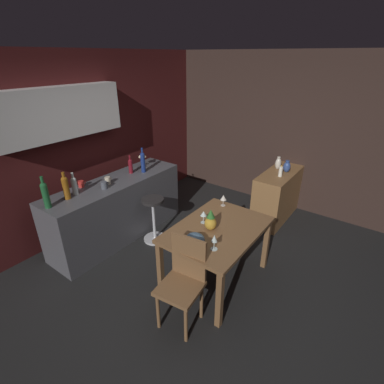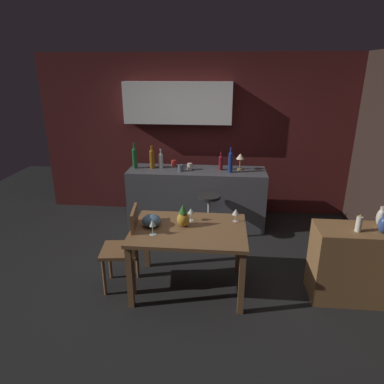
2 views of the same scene
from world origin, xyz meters
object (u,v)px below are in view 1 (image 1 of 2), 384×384
(wine_glass_left, at_px, (204,214))
(wine_glass_center, at_px, (223,198))
(chair_near_window, at_px, (183,279))
(wine_bottle_clear, at_px, (74,185))
(dining_table, at_px, (217,235))
(cup_cream, at_px, (108,180))
(bar_stool, at_px, (154,218))
(wine_bottle_ruby, at_px, (130,165))
(wine_bottle_green, at_px, (45,194))
(cup_slate, at_px, (104,185))
(wine_bottle_amber, at_px, (66,186))
(vase_ceramic_blue, at_px, (287,167))
(sideboard_cabinet, at_px, (277,195))
(pineapple_centerpiece, at_px, (211,221))
(wine_bottle_cobalt, at_px, (143,161))
(pillar_candle_tall, at_px, (281,172))
(fruit_bowl, at_px, (195,240))
(cup_red, at_px, (81,184))
(counter_lamp, at_px, (142,156))
(wine_glass_right, at_px, (214,239))
(vase_ceramic_ivory, at_px, (278,163))

(wine_glass_left, distance_m, wine_glass_center, 0.50)
(chair_near_window, xyz_separation_m, wine_bottle_clear, (0.08, 1.80, 0.51))
(dining_table, bearing_deg, cup_cream, 95.25)
(bar_stool, xyz_separation_m, wine_bottle_ruby, (0.14, 0.56, 0.66))
(wine_bottle_clear, bearing_deg, wine_bottle_green, -173.02)
(cup_slate, relative_size, cup_cream, 1.08)
(wine_bottle_amber, xyz_separation_m, cup_slate, (0.46, -0.13, -0.12))
(chair_near_window, xyz_separation_m, vase_ceramic_blue, (2.64, -0.04, 0.39))
(wine_glass_center, xyz_separation_m, wine_bottle_clear, (-1.12, 1.53, 0.18))
(sideboard_cabinet, xyz_separation_m, pineapple_centerpiece, (-1.94, 0.07, 0.44))
(wine_bottle_cobalt, height_order, cup_slate, wine_bottle_cobalt)
(cup_cream, bearing_deg, wine_bottle_green, 178.72)
(sideboard_cabinet, height_order, pillar_candle_tall, pillar_candle_tall)
(wine_glass_center, height_order, wine_bottle_green, wine_bottle_green)
(fruit_bowl, bearing_deg, dining_table, -3.57)
(wine_bottle_amber, distance_m, vase_ceramic_blue, 3.25)
(wine_bottle_clear, xyz_separation_m, cup_slate, (0.33, -0.15, -0.08))
(wine_bottle_green, relative_size, cup_red, 3.56)
(wine_glass_center, relative_size, counter_lamp, 0.60)
(wine_bottle_cobalt, bearing_deg, wine_bottle_green, 176.22)
(cup_cream, height_order, counter_lamp, counter_lamp)
(wine_bottle_amber, height_order, cup_slate, wine_bottle_amber)
(wine_glass_right, height_order, wine_bottle_clear, wine_bottle_clear)
(wine_glass_right, xyz_separation_m, vase_ceramic_ivory, (2.33, 0.25, 0.06))
(dining_table, distance_m, wine_bottle_amber, 1.93)
(pineapple_centerpiece, relative_size, wine_bottle_ruby, 0.91)
(wine_glass_right, distance_m, wine_bottle_green, 2.01)
(wine_glass_left, distance_m, cup_red, 1.76)
(sideboard_cabinet, xyz_separation_m, bar_stool, (-1.71, 1.19, -0.04))
(wine_glass_center, bearing_deg, wine_glass_left, -176.76)
(sideboard_cabinet, relative_size, wine_bottle_cobalt, 2.89)
(pineapple_centerpiece, distance_m, vase_ceramic_blue, 2.02)
(wine_bottle_ruby, bearing_deg, wine_glass_center, -82.78)
(counter_lamp, bearing_deg, cup_cream, -173.74)
(vase_ceramic_ivory, bearing_deg, pillar_candle_tall, -151.75)
(cup_red, bearing_deg, pineapple_centerpiece, -78.77)
(sideboard_cabinet, xyz_separation_m, wine_bottle_ruby, (-1.56, 1.75, 0.61))
(wine_bottle_amber, bearing_deg, pillar_candle_tall, -36.32)
(pineapple_centerpiece, height_order, wine_bottle_amber, wine_bottle_amber)
(wine_bottle_amber, distance_m, cup_cream, 0.60)
(wine_bottle_amber, bearing_deg, wine_glass_right, -78.45)
(sideboard_cabinet, bearing_deg, counter_lamp, 125.35)
(wine_bottle_amber, xyz_separation_m, wine_bottle_green, (-0.27, -0.02, 0.01))
(dining_table, xyz_separation_m, sideboard_cabinet, (1.88, -0.02, -0.24))
(bar_stool, height_order, wine_glass_left, wine_glass_left)
(dining_table, bearing_deg, vase_ceramic_ivory, 2.17)
(dining_table, distance_m, cup_slate, 1.66)
(sideboard_cabinet, height_order, wine_glass_right, wine_glass_right)
(wine_bottle_green, height_order, wine_bottle_cobalt, wine_bottle_green)
(fruit_bowl, bearing_deg, pineapple_centerpiece, 4.93)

